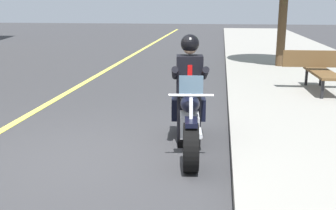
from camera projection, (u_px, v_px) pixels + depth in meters
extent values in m
plane|color=#333335|center=(92.00, 159.00, 5.83)|extent=(80.00, 80.00, 0.00)
cylinder|color=black|center=(191.00, 147.00, 5.33)|extent=(0.68, 0.27, 0.66)
cylinder|color=black|center=(188.00, 116.00, 6.83)|extent=(0.68, 0.27, 0.66)
cube|color=silver|center=(189.00, 124.00, 6.08)|extent=(0.59, 0.34, 0.32)
ellipsoid|color=black|center=(190.00, 104.00, 5.80)|extent=(0.59, 0.34, 0.24)
cube|color=black|center=(189.00, 98.00, 6.34)|extent=(0.73, 0.35, 0.12)
cube|color=black|center=(201.00, 108.00, 6.74)|extent=(0.41, 0.16, 0.36)
cube|color=black|center=(175.00, 108.00, 6.75)|extent=(0.41, 0.16, 0.36)
cylinder|color=silver|center=(191.00, 128.00, 5.28)|extent=(0.35, 0.09, 0.76)
cylinder|color=silver|center=(191.00, 95.00, 5.34)|extent=(0.10, 0.60, 0.04)
cube|color=black|center=(191.00, 122.00, 5.24)|extent=(0.37, 0.20, 0.06)
cylinder|color=silver|center=(199.00, 128.00, 6.41)|extent=(0.90, 0.17, 0.08)
cube|color=slate|center=(191.00, 86.00, 5.33)|extent=(0.07, 0.32, 0.28)
cylinder|color=black|center=(197.00, 119.00, 6.32)|extent=(0.14, 0.14, 0.84)
cube|color=black|center=(196.00, 142.00, 6.35)|extent=(0.27, 0.14, 0.10)
cylinder|color=black|center=(181.00, 119.00, 6.33)|extent=(0.14, 0.14, 0.84)
cube|color=black|center=(181.00, 142.00, 6.36)|extent=(0.27, 0.14, 0.10)
cube|color=black|center=(190.00, 75.00, 6.15)|extent=(0.36, 0.43, 0.60)
cube|color=red|center=(190.00, 80.00, 6.01)|extent=(0.03, 0.07, 0.44)
cylinder|color=black|center=(205.00, 73.00, 5.96)|extent=(0.56, 0.16, 0.28)
cylinder|color=black|center=(175.00, 73.00, 5.97)|extent=(0.56, 0.16, 0.28)
sphere|color=tan|center=(190.00, 47.00, 6.05)|extent=(0.22, 0.22, 0.22)
sphere|color=black|center=(190.00, 44.00, 6.03)|extent=(0.28, 0.28, 0.28)
cube|color=brown|center=(322.00, 73.00, 9.46)|extent=(1.81, 0.55, 0.06)
cube|color=brown|center=(321.00, 59.00, 9.59)|extent=(0.11, 1.80, 0.40)
cube|color=black|center=(322.00, 89.00, 8.81)|extent=(0.06, 0.06, 0.42)
cube|color=black|center=(321.00, 77.00, 10.22)|extent=(0.06, 0.06, 0.42)
cube|color=black|center=(306.00, 77.00, 10.26)|extent=(0.06, 0.06, 0.42)
cylinder|color=#4C3823|center=(282.00, 24.00, 13.19)|extent=(0.28, 0.28, 2.78)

